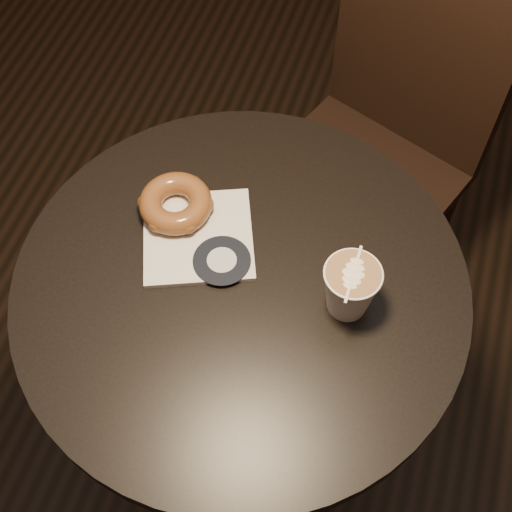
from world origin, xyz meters
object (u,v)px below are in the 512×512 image
doughnut (176,203)px  chair (387,125)px  pastry_bag (198,237)px  latte_cup (350,289)px  cafe_table (243,338)px

doughnut → chair: bearing=60.0°
pastry_bag → latte_cup: (0.25, -0.04, 0.04)m
pastry_bag → latte_cup: size_ratio=1.82×
chair → cafe_table: bearing=-82.0°
chair → latte_cup: chair is taller
chair → pastry_bag: 0.60m
chair → latte_cup: bearing=-65.8°
chair → doughnut: 0.60m
chair → latte_cup: size_ratio=10.47×
cafe_table → pastry_bag: pastry_bag is taller
chair → doughnut: bearing=-98.4°
pastry_bag → latte_cup: bearing=-32.3°
pastry_bag → latte_cup: latte_cup is taller
doughnut → latte_cup: 0.31m
cafe_table → latte_cup: (0.16, 0.01, 0.25)m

